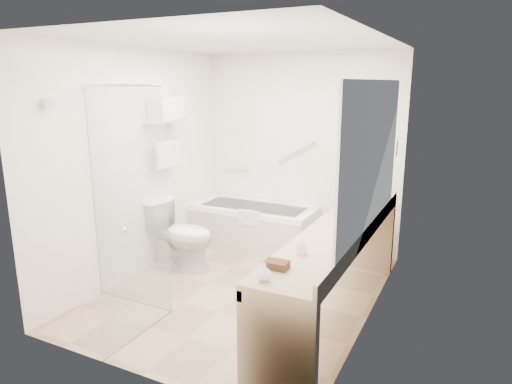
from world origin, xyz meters
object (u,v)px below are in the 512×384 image
at_px(amenity_basket, 277,265).
at_px(water_bottle_left, 358,191).
at_px(bathtub, 254,226).
at_px(toilet, 181,235).
at_px(vanity_counter, 336,254).

relative_size(amenity_basket, water_bottle_left, 0.95).
xyz_separation_m(bathtub, toilet, (-0.45, -1.00, 0.12)).
bearing_deg(vanity_counter, toilet, 168.74).
distance_m(bathtub, vanity_counter, 2.09).
relative_size(vanity_counter, amenity_basket, 16.26).
height_order(bathtub, water_bottle_left, water_bottle_left).
relative_size(bathtub, water_bottle_left, 9.15).
xyz_separation_m(toilet, water_bottle_left, (1.84, 0.86, 0.53)).
xyz_separation_m(bathtub, water_bottle_left, (1.39, -0.14, 0.65)).
bearing_deg(amenity_basket, bathtub, 120.07).
bearing_deg(water_bottle_left, toilet, -155.07).
xyz_separation_m(toilet, amenity_basket, (1.83, -1.38, 0.48)).
bearing_deg(bathtub, water_bottle_left, -5.71).
bearing_deg(toilet, water_bottle_left, -64.70).
distance_m(vanity_counter, toilet, 2.03).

